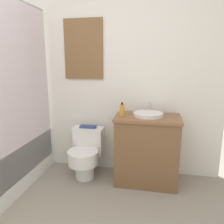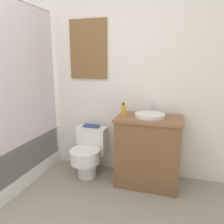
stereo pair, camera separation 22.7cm
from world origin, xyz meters
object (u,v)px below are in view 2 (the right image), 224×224
at_px(sink, 150,115).
at_px(book_on_tank, 92,126).
at_px(soap_bottle, 123,110).
at_px(toilet, 88,152).

distance_m(sink, book_on_tank, 0.77).
bearing_deg(soap_bottle, sink, 10.84).
height_order(toilet, sink, sink).
relative_size(sink, soap_bottle, 2.38).
distance_m(toilet, soap_bottle, 0.71).
relative_size(toilet, book_on_tank, 2.91).
height_order(sink, book_on_tank, sink).
bearing_deg(toilet, soap_bottle, -2.98).
distance_m(toilet, book_on_tank, 0.32).
height_order(toilet, book_on_tank, book_on_tank).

